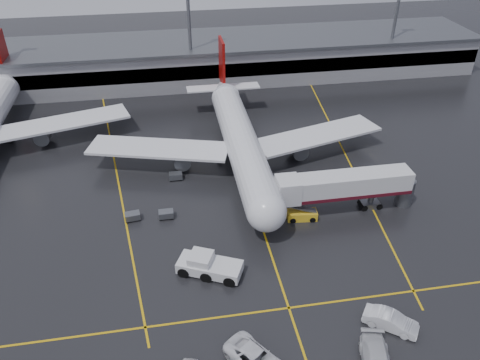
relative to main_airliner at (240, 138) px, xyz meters
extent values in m
plane|color=black|center=(0.00, -9.70, -4.21)|extent=(220.00, 220.00, 0.00)
cube|color=gold|center=(0.00, -9.70, -4.20)|extent=(0.25, 90.00, 0.02)
cube|color=gold|center=(0.00, -31.70, -4.20)|extent=(60.00, 0.25, 0.02)
cube|color=gold|center=(-20.00, 0.30, -4.20)|extent=(9.99, 69.35, 0.02)
cube|color=gold|center=(18.00, 0.30, -4.20)|extent=(7.57, 69.64, 0.02)
cube|color=gray|center=(0.00, 38.30, -0.21)|extent=(120.00, 18.00, 8.00)
cube|color=black|center=(0.00, 29.50, 0.29)|extent=(120.00, 0.40, 3.00)
cube|color=#595B60|center=(0.00, 38.30, 4.09)|extent=(122.00, 19.00, 0.60)
cylinder|color=#595B60|center=(-5.00, 32.30, 8.29)|extent=(0.70, 0.70, 25.00)
cylinder|color=#595B60|center=(40.00, 32.30, 8.29)|extent=(0.70, 0.70, 25.00)
cylinder|color=silver|center=(0.00, -1.70, -0.01)|extent=(5.20, 36.00, 5.20)
sphere|color=silver|center=(0.00, -19.70, -0.01)|extent=(5.20, 5.20, 5.20)
cone|color=silver|center=(0.00, 19.30, 0.59)|extent=(4.94, 8.00, 4.94)
cube|color=#7F0604|center=(0.00, 20.30, 5.49)|extent=(0.50, 5.50, 8.50)
cube|color=silver|center=(0.00, 19.30, 0.79)|extent=(14.00, 3.00, 0.25)
cube|color=silver|center=(-13.00, 0.30, -0.81)|extent=(22.80, 11.83, 0.40)
cube|color=silver|center=(13.00, 0.30, -0.81)|extent=(22.80, 11.83, 0.40)
cylinder|color=#595B60|center=(-9.50, -0.70, -2.21)|extent=(2.60, 4.50, 2.60)
cylinder|color=#595B60|center=(9.50, -0.70, -2.21)|extent=(2.60, 4.50, 2.60)
cylinder|color=#595B60|center=(0.00, -16.70, -3.21)|extent=(0.56, 0.56, 2.00)
cylinder|color=#595B60|center=(-3.20, 1.30, -3.21)|extent=(0.56, 0.56, 2.00)
cylinder|color=#595B60|center=(3.20, 1.30, -3.21)|extent=(0.56, 0.56, 2.00)
cylinder|color=black|center=(0.00, -16.70, -3.76)|extent=(0.40, 1.10, 1.10)
cylinder|color=black|center=(-3.20, 1.30, -3.66)|extent=(1.00, 1.40, 1.40)
cylinder|color=black|center=(3.20, 1.30, -3.66)|extent=(1.00, 1.40, 1.40)
cone|color=silver|center=(-42.00, 31.30, 0.59)|extent=(4.94, 8.00, 4.94)
cube|color=#7F0604|center=(-42.00, 32.30, 5.49)|extent=(0.50, 5.50, 8.50)
cube|color=silver|center=(-42.00, 31.30, 0.79)|extent=(14.00, 3.00, 0.25)
cube|color=silver|center=(-29.00, 12.30, -0.81)|extent=(22.80, 11.83, 0.40)
cylinder|color=#595B60|center=(-32.50, 11.30, -2.21)|extent=(2.60, 4.50, 2.60)
cylinder|color=#595B60|center=(-38.80, 13.30, -3.21)|extent=(0.56, 0.56, 2.00)
cylinder|color=black|center=(-38.80, 13.30, -3.66)|extent=(1.00, 1.40, 1.40)
cube|color=silver|center=(12.00, -15.70, 0.19)|extent=(18.00, 3.20, 3.00)
cube|color=#4B0D18|center=(12.00, -15.70, -1.11)|extent=(18.00, 3.30, 0.50)
cube|color=silver|center=(3.80, -15.70, 0.19)|extent=(3.00, 3.40, 3.30)
cylinder|color=#595B60|center=(16.00, -15.70, -2.71)|extent=(0.80, 0.80, 3.00)
cube|color=#595B60|center=(16.00, -15.70, -3.76)|extent=(2.60, 1.60, 0.90)
cylinder|color=#595B60|center=(21.00, -15.70, -2.21)|extent=(2.40, 2.40, 4.00)
cylinder|color=black|center=(14.90, -15.70, -3.76)|extent=(0.90, 1.80, 0.90)
cylinder|color=black|center=(17.10, -15.70, -3.76)|extent=(0.90, 1.80, 0.90)
cube|color=silver|center=(-7.87, -24.89, -3.24)|extent=(8.12, 5.91, 1.29)
cube|color=silver|center=(-8.84, -24.43, -2.16)|extent=(3.44, 3.44, 1.08)
cube|color=black|center=(-8.84, -24.43, -2.16)|extent=(3.09, 3.09, 0.97)
cylinder|color=black|center=(-10.41, -23.71, -3.62)|extent=(2.63, 3.53, 1.40)
cylinder|color=black|center=(-7.87, -24.89, -3.62)|extent=(2.63, 3.53, 1.40)
cylinder|color=black|center=(-5.32, -26.06, -3.62)|extent=(2.63, 3.53, 1.40)
cube|color=yellow|center=(5.76, -16.66, -3.59)|extent=(4.21, 2.11, 1.24)
cube|color=#595B60|center=(5.76, -16.66, -2.41)|extent=(3.99, 1.43, 1.41)
cylinder|color=black|center=(4.42, -16.52, -3.87)|extent=(0.99, 1.99, 0.79)
cylinder|color=black|center=(7.10, -16.81, -3.87)|extent=(0.99, 1.99, 0.79)
imported|color=white|center=(-4.95, -38.12, -3.27)|extent=(6.44, 7.32, 1.88)
imported|color=silver|center=(9.75, -35.96, -3.28)|extent=(5.72, 4.95, 1.86)
cube|color=#595B60|center=(-12.56, -13.32, -3.56)|extent=(2.00, 1.31, 0.90)
cylinder|color=black|center=(-13.37, -13.82, -4.03)|extent=(0.40, 0.20, 0.40)
cylinder|color=black|center=(-11.77, -13.82, -4.03)|extent=(0.40, 0.20, 0.40)
cylinder|color=black|center=(-13.36, -12.82, -4.03)|extent=(0.40, 0.20, 0.40)
cylinder|color=black|center=(-11.76, -12.82, -4.03)|extent=(0.40, 0.20, 0.40)
cube|color=#595B60|center=(-17.11, -13.00, -3.56)|extent=(2.15, 1.55, 0.90)
cylinder|color=black|center=(-17.83, -13.60, -4.03)|extent=(0.40, 0.20, 0.40)
cylinder|color=black|center=(-16.25, -13.39, -4.03)|extent=(0.40, 0.20, 0.40)
cylinder|color=black|center=(-17.96, -12.61, -4.03)|extent=(0.40, 0.20, 0.40)
cylinder|color=black|center=(-16.38, -12.40, -4.03)|extent=(0.40, 0.20, 0.40)
cube|color=#595B60|center=(-10.73, -3.87, -3.56)|extent=(2.01, 1.32, 0.90)
cylinder|color=black|center=(-11.54, -4.36, -4.03)|extent=(0.40, 0.20, 0.40)
cylinder|color=black|center=(-9.94, -4.38, -4.03)|extent=(0.40, 0.20, 0.40)
cylinder|color=black|center=(-11.53, -3.36, -4.03)|extent=(0.40, 0.20, 0.40)
cylinder|color=black|center=(-9.93, -3.38, -4.03)|extent=(0.40, 0.20, 0.40)
camera|label=1|loc=(-11.20, -65.49, 35.87)|focal=35.21mm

